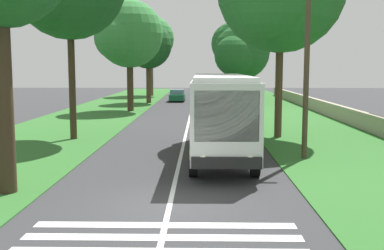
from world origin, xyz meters
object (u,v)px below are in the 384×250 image
object	(u,v)px
utility_pole	(307,58)
coach_bus	(220,110)
roadside_tree_left_3	(148,47)
roadside_tree_left_0	(128,36)
trailing_car_0	(212,108)
roadside_tree_right_3	(232,45)
roadside_tree_right_0	(238,45)
trailing_car_2	(177,96)
roadside_tree_left_2	(150,40)
trailing_car_3	(208,92)
roadside_tree_right_4	(240,53)
trailing_car_1	(209,100)
trailing_minibus_0	(206,83)

from	to	relation	value
utility_pole	coach_bus	bearing A→B (deg)	84.48
roadside_tree_left_3	utility_pole	size ratio (longest dim) A/B	1.06
roadside_tree_left_0	trailing_car_0	bearing A→B (deg)	-121.28
roadside_tree_right_3	trailing_car_0	bearing A→B (deg)	173.91
roadside_tree_right_0	coach_bus	bearing A→B (deg)	174.56
trailing_car_2	roadside_tree_left_2	bearing A→B (deg)	21.49
trailing_car_3	utility_pole	distance (m)	45.84
roadside_tree_left_0	roadside_tree_right_4	bearing A→B (deg)	-47.46
trailing_car_1	trailing_minibus_0	distance (m)	27.75
trailing_car_2	roadside_tree_left_2	xyz separation A→B (m)	(10.90, 4.29, 7.16)
trailing_car_3	trailing_car_1	bearing A→B (deg)	179.21
trailing_car_1	trailing_minibus_0	size ratio (longest dim) A/B	0.72
trailing_car_0	roadside_tree_right_3	xyz separation A→B (m)	(37.03, -3.95, 6.86)
trailing_car_2	roadside_tree_right_0	distance (m)	13.20
trailing_car_0	trailing_car_3	bearing A→B (deg)	-0.28
roadside_tree_left_2	roadside_tree_left_3	bearing A→B (deg)	-175.30
trailing_car_1	trailing_minibus_0	bearing A→B (deg)	0.01
roadside_tree_left_3	utility_pole	bearing A→B (deg)	-162.11
trailing_car_2	roadside_tree_right_4	bearing A→B (deg)	-109.43
roadside_tree_right_3	utility_pole	size ratio (longest dim) A/B	1.28
roadside_tree_left_0	roadside_tree_right_3	xyz separation A→B (m)	(32.42, -11.54, 0.63)
trailing_car_2	trailing_car_3	xyz separation A→B (m)	(9.90, -3.88, 0.00)
roadside_tree_right_0	trailing_car_2	bearing A→B (deg)	137.05
trailing_car_0	roadside_tree_left_3	xyz separation A→B (m)	(14.72, 6.93, 5.69)
roadside_tree_left_2	roadside_tree_right_0	bearing A→B (deg)	-101.23
coach_bus	roadside_tree_left_2	distance (m)	47.22
trailing_car_1	roadside_tree_right_3	bearing A→B (deg)	-8.45
trailing_car_0	roadside_tree_left_0	distance (m)	10.84
trailing_car_3	trailing_car_0	bearing A→B (deg)	179.72
coach_bus	roadside_tree_right_3	size ratio (longest dim) A/B	1.01
trailing_minibus_0	roadside_tree_left_0	xyz separation A→B (m)	(-32.81, 7.47, 5.35)
roadside_tree_left_0	roadside_tree_right_3	size ratio (longest dim) A/B	0.92
roadside_tree_right_0	roadside_tree_left_2	bearing A→B (deg)	78.77
roadside_tree_left_2	roadside_tree_right_4	bearing A→B (deg)	-139.36
trailing_car_3	utility_pole	world-z (taller)	utility_pole
trailing_car_2	roadside_tree_right_4	distance (m)	9.15
trailing_car_1	utility_pole	bearing A→B (deg)	-172.19
trailing_car_2	utility_pole	xyz separation A→B (m)	(-35.65, -7.48, 3.83)
trailing_car_2	roadside_tree_left_0	bearing A→B (deg)	163.26
trailing_car_0	trailing_minibus_0	bearing A→B (deg)	0.18
trailing_minibus_0	trailing_car_1	bearing A→B (deg)	-179.99
trailing_car_3	trailing_minibus_0	xyz separation A→B (m)	(10.16, 0.25, 0.88)
roadside_tree_left_3	roadside_tree_right_0	bearing A→B (deg)	-44.88
roadside_tree_left_3	roadside_tree_left_2	bearing A→B (deg)	4.70
utility_pole	roadside_tree_right_4	bearing A→B (deg)	0.38
trailing_minibus_0	roadside_tree_right_3	world-z (taller)	roadside_tree_right_3
coach_bus	utility_pole	world-z (taller)	utility_pole
trailing_minibus_0	roadside_tree_right_3	xyz separation A→B (m)	(-0.38, -4.07, 5.98)
trailing_minibus_0	roadside_tree_right_3	distance (m)	7.24
trailing_car_2	roadside_tree_right_0	bearing A→B (deg)	-42.95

